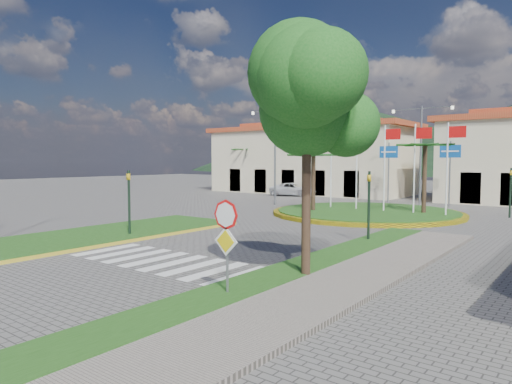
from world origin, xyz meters
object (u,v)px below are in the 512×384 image
Objects in this scene: stop_sign at (226,232)px; white_van at (293,189)px; roundabout_island at (366,212)px; car_dark_a at (350,191)px; deciduous_tree at (307,111)px.

stop_sign is 35.60m from white_van.
white_van is (-12.85, 10.80, 0.50)m from roundabout_island.
roundabout_island is at bearing -133.75° from car_dark_a.
white_van is at bearing 123.41° from deciduous_tree.
deciduous_tree is 2.12× the size of car_dark_a.
roundabout_island reaches higher than stop_sign.
deciduous_tree reaches higher than car_dark_a.
roundabout_island is 2.61× the size of white_van.
deciduous_tree reaches higher than roundabout_island.
roundabout_island is 4.79× the size of stop_sign.
stop_sign is (4.90, -20.04, 1.62)m from roundabout_island.
white_van is at bearing 139.93° from roundabout_island.
roundabout_island reaches higher than car_dark_a.
car_dark_a is (-13.18, 30.45, -4.63)m from deciduous_tree.
car_dark_a is (5.16, 2.65, -0.13)m from white_van.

